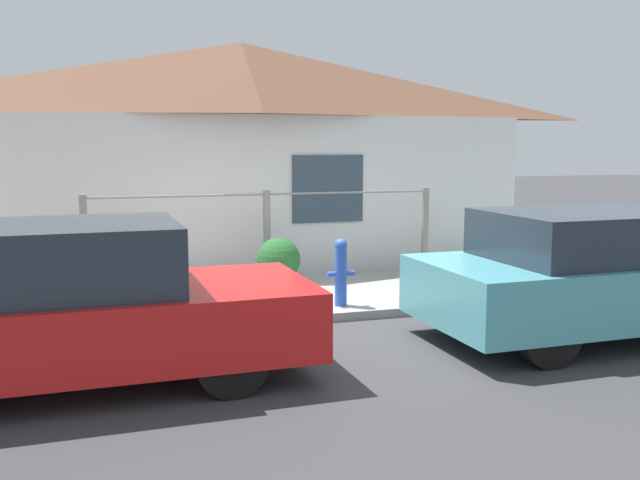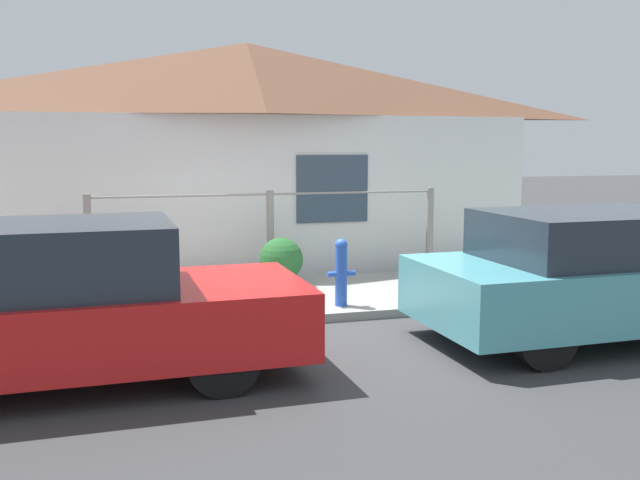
% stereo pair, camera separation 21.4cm
% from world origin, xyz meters
% --- Properties ---
extents(ground_plane, '(60.00, 60.00, 0.00)m').
position_xyz_m(ground_plane, '(0.00, 0.00, 0.00)').
color(ground_plane, '#38383A').
extents(sidewalk, '(24.00, 2.28, 0.10)m').
position_xyz_m(sidewalk, '(0.00, 1.14, 0.05)').
color(sidewalk, gray).
rests_on(sidewalk, ground_plane).
extents(house, '(8.92, 2.23, 3.55)m').
position_xyz_m(house, '(0.00, 3.69, 2.80)').
color(house, white).
rests_on(house, ground_plane).
extents(fence, '(4.90, 0.10, 1.25)m').
position_xyz_m(fence, '(0.00, 2.13, 0.79)').
color(fence, gray).
rests_on(fence, sidewalk).
extents(car_left, '(4.32, 1.73, 1.36)m').
position_xyz_m(car_left, '(-2.65, -1.33, 0.67)').
color(car_left, red).
rests_on(car_left, ground_plane).
extents(car_right, '(3.85, 1.80, 1.32)m').
position_xyz_m(car_right, '(2.72, -1.33, 0.66)').
color(car_right, teal).
rests_on(car_right, ground_plane).
extents(fire_hydrant, '(0.34, 0.15, 0.80)m').
position_xyz_m(fire_hydrant, '(0.47, 0.35, 0.52)').
color(fire_hydrant, blue).
rests_on(fire_hydrant, sidewalk).
extents(potted_plant_near_hydrant, '(0.59, 0.59, 0.65)m').
position_xyz_m(potted_plant_near_hydrant, '(0.05, 1.67, 0.46)').
color(potted_plant_near_hydrant, '#9E5638').
rests_on(potted_plant_near_hydrant, sidewalk).
extents(potted_plant_by_fence, '(0.32, 0.32, 0.43)m').
position_xyz_m(potted_plant_by_fence, '(-2.62, 1.41, 0.32)').
color(potted_plant_by_fence, '#9E5638').
rests_on(potted_plant_by_fence, sidewalk).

